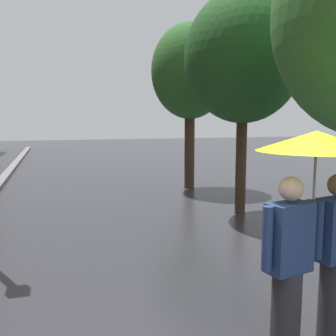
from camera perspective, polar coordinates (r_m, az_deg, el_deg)
name	(u,v)px	position (r m, az deg, el deg)	size (l,w,h in m)	color
street_tree_1	(244,58)	(8.59, 11.51, 16.22)	(2.59, 2.59, 4.91)	#473323
street_tree_2	(190,72)	(11.70, 3.40, 14.42)	(2.37, 2.37, 5.05)	#473323
couple_under_umbrella	(314,209)	(3.60, 21.48, -5.93)	(1.19, 1.06, 2.03)	#2D2D33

